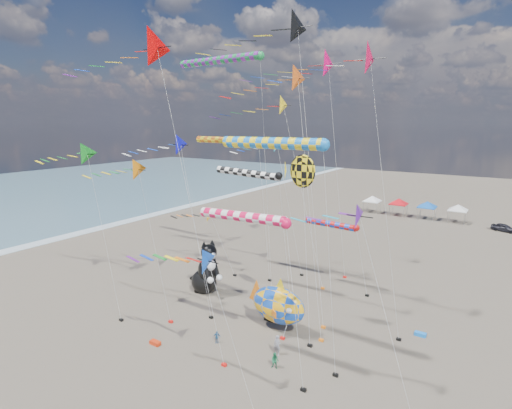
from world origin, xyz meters
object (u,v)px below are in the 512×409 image
object	(u,v)px
child_blue	(217,337)
fish_inflatable	(278,305)
person_adult	(277,345)
cat_inflatable	(206,266)
child_green	(275,361)
parked_car	(504,228)

from	to	relation	value
child_blue	fish_inflatable	bearing A→B (deg)	24.61
person_adult	fish_inflatable	bearing A→B (deg)	118.13
fish_inflatable	person_adult	bearing A→B (deg)	-60.20
cat_inflatable	child_green	distance (m)	14.75
cat_inflatable	person_adult	bearing A→B (deg)	-9.19
cat_inflatable	parked_car	world-z (taller)	cat_inflatable
parked_car	person_adult	bearing A→B (deg)	-174.54
fish_inflatable	child_green	world-z (taller)	fish_inflatable
cat_inflatable	parked_car	size ratio (longest dim) A/B	1.56
fish_inflatable	person_adult	distance (m)	3.91
person_adult	child_blue	size ratio (longest dim) A/B	1.51
cat_inflatable	parked_car	bearing A→B (deg)	77.67
cat_inflatable	child_green	bearing A→B (deg)	-13.46
child_green	child_blue	xyz separation A→B (m)	(-5.59, 0.35, -0.09)
fish_inflatable	child_blue	bearing A→B (deg)	-125.06
fish_inflatable	child_blue	size ratio (longest dim) A/B	6.33
person_adult	parked_car	bearing A→B (deg)	73.88
fish_inflatable	person_adult	xyz separation A→B (m)	(1.79, -3.12, -1.53)
child_green	fish_inflatable	bearing A→B (deg)	106.41
person_adult	child_green	xyz separation A→B (m)	(0.75, -1.58, -0.18)
cat_inflatable	fish_inflatable	size ratio (longest dim) A/B	0.88
person_adult	parked_car	size ratio (longest dim) A/B	0.42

